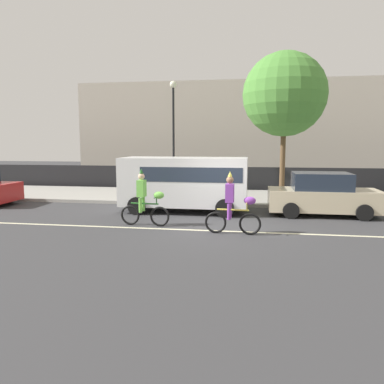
{
  "coord_description": "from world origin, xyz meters",
  "views": [
    {
      "loc": [
        0.92,
        -12.03,
        2.77
      ],
      "look_at": [
        -1.2,
        1.2,
        1.0
      ],
      "focal_mm": 35.0,
      "sensor_mm": 36.0,
      "label": 1
    }
  ],
  "objects_px": {
    "parade_cyclist_lime": "(145,201)",
    "parade_cyclist_purple": "(233,207)",
    "parked_van_white": "(186,180)",
    "parked_car_beige": "(323,195)",
    "street_lamp_post": "(173,120)"
  },
  "relations": [
    {
      "from": "parade_cyclist_lime",
      "to": "parked_van_white",
      "type": "bearing_deg",
      "value": 71.99
    },
    {
      "from": "parked_car_beige",
      "to": "street_lamp_post",
      "type": "xyz_separation_m",
      "value": [
        -6.89,
        5.16,
        3.21
      ]
    },
    {
      "from": "parade_cyclist_purple",
      "to": "street_lamp_post",
      "type": "distance_m",
      "value": 9.96
    },
    {
      "from": "parade_cyclist_lime",
      "to": "parked_car_beige",
      "type": "xyz_separation_m",
      "value": [
        6.2,
        2.83,
        -0.06
      ]
    },
    {
      "from": "parade_cyclist_purple",
      "to": "parked_van_white",
      "type": "distance_m",
      "value": 4.1
    },
    {
      "from": "parade_cyclist_lime",
      "to": "parked_van_white",
      "type": "height_order",
      "value": "parked_van_white"
    },
    {
      "from": "parade_cyclist_purple",
      "to": "parked_van_white",
      "type": "height_order",
      "value": "parked_van_white"
    },
    {
      "from": "parked_van_white",
      "to": "parked_car_beige",
      "type": "height_order",
      "value": "parked_van_white"
    },
    {
      "from": "parked_car_beige",
      "to": "street_lamp_post",
      "type": "height_order",
      "value": "street_lamp_post"
    },
    {
      "from": "parked_car_beige",
      "to": "parade_cyclist_purple",
      "type": "bearing_deg",
      "value": -132.31
    },
    {
      "from": "parked_van_white",
      "to": "parade_cyclist_purple",
      "type": "bearing_deg",
      "value": -59.6
    },
    {
      "from": "parade_cyclist_purple",
      "to": "parked_car_beige",
      "type": "relative_size",
      "value": 0.47
    },
    {
      "from": "parade_cyclist_purple",
      "to": "parked_car_beige",
      "type": "distance_m",
      "value": 4.79
    },
    {
      "from": "parade_cyclist_lime",
      "to": "parked_van_white",
      "type": "distance_m",
      "value": 2.98
    },
    {
      "from": "parade_cyclist_lime",
      "to": "parade_cyclist_purple",
      "type": "height_order",
      "value": "same"
    }
  ]
}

